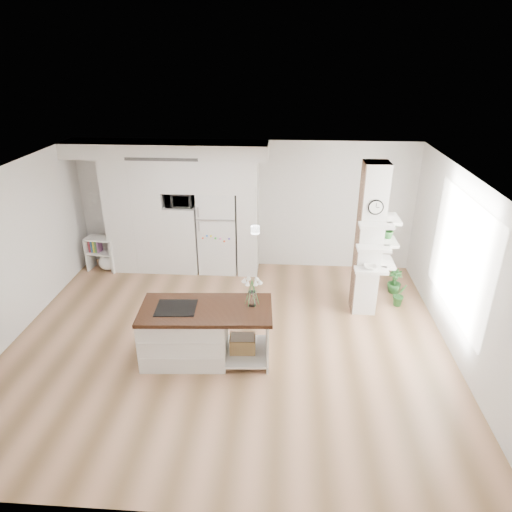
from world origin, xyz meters
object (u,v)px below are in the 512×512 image
at_px(bookshelf, 104,256).
at_px(floor_plant_a, 400,295).
at_px(refrigerator, 218,231).
at_px(kitchen_island, 193,332).

height_order(bookshelf, floor_plant_a, bookshelf).
distance_m(refrigerator, kitchen_island, 3.12).
xyz_separation_m(refrigerator, floor_plant_a, (3.52, -1.30, -0.65)).
xyz_separation_m(refrigerator, kitchen_island, (0.04, -3.09, -0.42)).
relative_size(refrigerator, floor_plant_a, 3.96).
relative_size(refrigerator, kitchen_island, 0.88).
bearing_deg(bookshelf, refrigerator, 11.03).
height_order(kitchen_island, floor_plant_a, kitchen_island).
bearing_deg(bookshelf, floor_plant_a, -3.88).
height_order(refrigerator, floor_plant_a, refrigerator).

